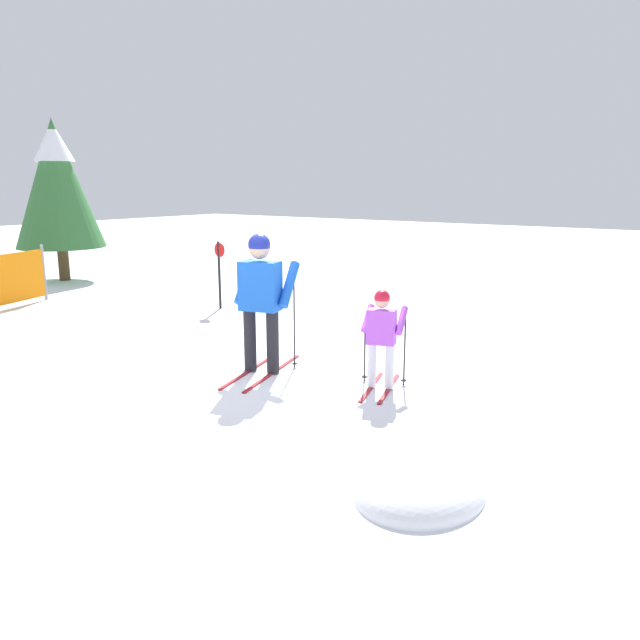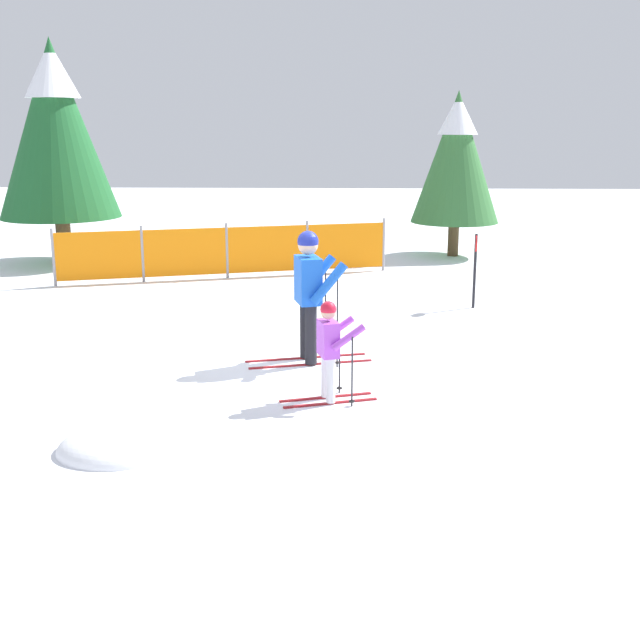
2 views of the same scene
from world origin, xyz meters
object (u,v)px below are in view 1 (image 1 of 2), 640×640
skier_adult (261,291)px  conifer_far (56,182)px  skier_child (382,331)px  trail_marker (219,267)px

skier_adult → conifer_far: (3.08, 9.13, 1.36)m
skier_adult → skier_child: skier_adult is taller
skier_adult → skier_child: 1.66m
conifer_far → skier_adult: bearing=-108.6°
skier_adult → trail_marker: skier_adult is taller
skier_child → conifer_far: conifer_far is taller
skier_adult → trail_marker: size_ratio=1.37×
skier_child → trail_marker: trail_marker is taller
skier_child → conifer_far: size_ratio=0.30×
skier_child → skier_adult: bearing=83.3°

